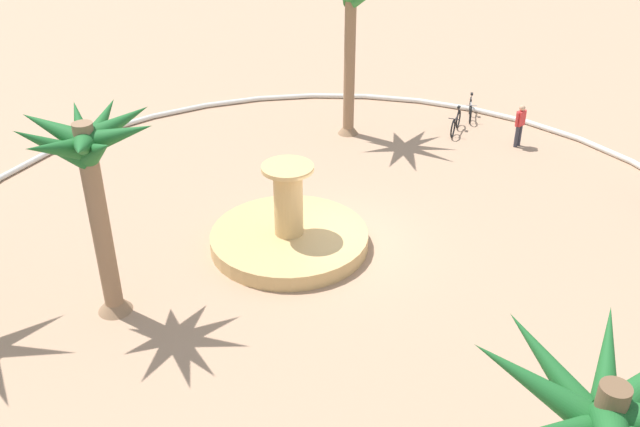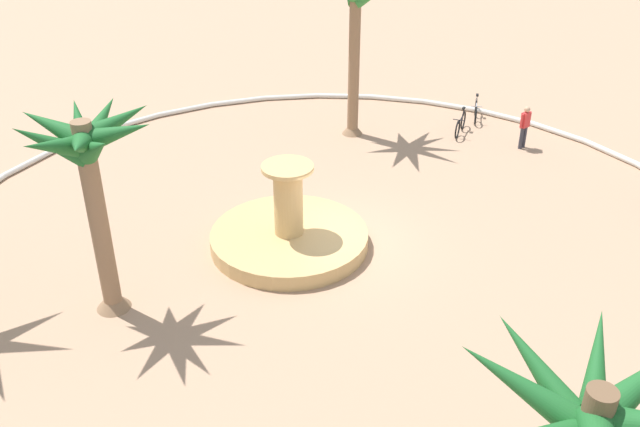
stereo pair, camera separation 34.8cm
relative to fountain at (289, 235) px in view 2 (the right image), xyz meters
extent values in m
plane|color=tan|center=(-0.39, -1.20, -0.35)|extent=(80.00, 80.00, 0.00)
torus|color=silver|center=(-0.39, -1.20, -0.25)|extent=(23.91, 23.91, 0.20)
cylinder|color=tan|center=(0.00, 0.00, -0.12)|extent=(4.51, 4.51, 0.45)
cylinder|color=teal|center=(0.00, 0.00, -0.16)|extent=(3.97, 3.97, 0.34)
cylinder|color=tan|center=(0.00, 0.00, 1.09)|extent=(0.81, 0.81, 1.98)
cylinder|color=#E0B370|center=(0.00, 0.00, 2.14)|extent=(1.44, 1.44, 0.12)
cylinder|color=#8E6B4C|center=(6.44, -5.32, 2.65)|extent=(0.42, 0.42, 5.99)
cone|color=#8E6B4C|center=(6.44, -5.32, -0.10)|extent=(0.79, 0.79, 0.50)
cone|color=#1E6028|center=(-10.12, 0.09, 3.30)|extent=(2.21, 0.84, 1.40)
cone|color=#1E6028|center=(-10.29, 0.56, 3.35)|extent=(2.06, 1.77, 1.32)
cone|color=#1E6028|center=(-10.40, -0.68, 3.23)|extent=(1.92, 1.87, 1.52)
cylinder|color=#8E6B4C|center=(-0.83, 5.12, 2.16)|extent=(0.45, 0.45, 5.02)
cone|color=#8E6B4C|center=(-0.83, 5.12, -0.10)|extent=(0.86, 0.86, 0.50)
cone|color=#1E6028|center=(-0.11, 5.09, 4.29)|extent=(1.71, 0.63, 1.26)
cone|color=#1E6028|center=(-0.27, 5.66, 4.45)|extent=(1.62, 1.60, 0.99)
cone|color=#1E6028|center=(-0.72, 5.80, 4.26)|extent=(0.82, 1.75, 1.31)
cone|color=#1E6028|center=(-1.26, 5.73, 4.38)|extent=(1.44, 1.73, 1.11)
cone|color=#1E6028|center=(-1.59, 5.27, 4.44)|extent=(1.79, 0.90, 1.00)
cone|color=#1E6028|center=(-1.53, 4.97, 4.29)|extent=(1.77, 0.89, 1.25)
cone|color=#1E6028|center=(-1.22, 4.45, 4.43)|extent=(1.35, 1.76, 1.01)
cone|color=#1E6028|center=(-0.65, 4.35, 4.46)|extent=(0.94, 1.79, 0.96)
cone|color=#1E6028|center=(-0.24, 4.65, 4.36)|extent=(1.69, 1.50, 1.15)
torus|color=black|center=(4.37, -8.74, 0.01)|extent=(0.53, 0.57, 0.72)
torus|color=black|center=(5.05, -9.47, 0.01)|extent=(0.53, 0.57, 0.72)
cylinder|color=black|center=(4.71, -9.10, 0.25)|extent=(0.68, 0.73, 0.05)
cylinder|color=black|center=(4.95, -9.36, 0.40)|extent=(0.04, 0.04, 0.30)
cube|color=black|center=(4.95, -9.36, 0.57)|extent=(0.21, 0.21, 0.06)
cylinder|color=black|center=(4.41, -8.77, 0.38)|extent=(0.34, 0.32, 0.03)
torus|color=black|center=(5.24, -10.20, 0.01)|extent=(0.62, 0.47, 0.72)
torus|color=black|center=(6.04, -10.79, 0.01)|extent=(0.62, 0.47, 0.72)
cylinder|color=#99999E|center=(5.64, -10.49, 0.25)|extent=(0.80, 0.60, 0.05)
cylinder|color=#99999E|center=(5.92, -10.70, 0.40)|extent=(0.04, 0.04, 0.30)
cube|color=black|center=(5.92, -10.70, 0.57)|extent=(0.22, 0.20, 0.06)
cylinder|color=#99999E|center=(5.28, -10.23, 0.38)|extent=(0.28, 0.37, 0.03)
cylinder|color=#33333D|center=(2.65, -10.50, 0.07)|extent=(0.14, 0.14, 0.83)
cylinder|color=#33333D|center=(2.61, -10.33, 0.07)|extent=(0.14, 0.14, 0.83)
cube|color=red|center=(2.63, -10.42, 0.77)|extent=(0.28, 0.38, 0.56)
sphere|color=tan|center=(2.63, -10.42, 1.17)|extent=(0.22, 0.22, 0.22)
cylinder|color=red|center=(2.68, -10.63, 0.77)|extent=(0.09, 0.09, 0.53)
cylinder|color=red|center=(2.58, -10.20, 0.77)|extent=(0.09, 0.09, 0.53)
camera|label=1|loc=(-15.59, 6.60, 10.45)|focal=39.19mm
camera|label=2|loc=(-15.74, 6.29, 10.45)|focal=39.19mm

